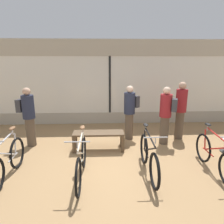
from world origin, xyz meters
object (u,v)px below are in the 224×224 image
Objects in this scene: bicycle_right at (149,157)px; customer_near_bench at (130,111)px; bicycle_left at (81,161)px; display_bench at (99,136)px; customer_by_window at (166,114)px; bicycle_far_right at (214,156)px; bicycle_far_left at (7,162)px; customer_mid_floor at (28,115)px; customer_near_rack at (181,109)px.

customer_near_bench is (-0.15, 2.07, 0.53)m from bicycle_right.
display_bench is (0.33, 1.40, 0.02)m from bicycle_left.
display_bench is 0.82× the size of customer_by_window.
bicycle_far_right is 1.02× the size of customer_by_window.
bicycle_far_right is (4.45, 0.08, -0.01)m from bicycle_far_left.
bicycle_far_left is at bearing -178.34° from bicycle_right.
bicycle_right reaches higher than display_bench.
customer_near_bench is (-1.00, 0.44, -0.01)m from customer_by_window.
customer_by_window is (-0.62, 1.63, 0.54)m from bicycle_far_right.
customer_mid_floor is at bearing 160.18° from bicycle_far_right.
customer_mid_floor reaches higher than bicycle_right.
customer_near_rack reaches higher than bicycle_right.
bicycle_far_left is 4.23m from customer_by_window.
bicycle_far_right is 1.24× the size of display_bench.
display_bench is at bearing 35.90° from bicycle_far_left.
bicycle_far_right is (2.91, 0.13, -0.01)m from bicycle_left.
display_bench is 1.35m from customer_near_bench.
bicycle_far_right is at bearing 1.04° from bicycle_far_left.
display_bench is at bearing 153.88° from bicycle_far_right.
customer_near_rack is 1.07× the size of customer_near_bench.
customer_near_bench is at bearing 94.17° from bicycle_right.
bicycle_right is at bearing -125.42° from customer_near_rack.
bicycle_far_left is 0.98× the size of bicycle_right.
customer_mid_floor is 1.01× the size of customer_near_bench.
bicycle_far_left is 3.60m from customer_near_bench.
display_bench is at bearing -163.58° from customer_near_rack.
bicycle_far_right is at bearing -19.82° from customer_mid_floor.
bicycle_right is (2.98, 0.09, -0.00)m from bicycle_far_left.
bicycle_far_right is 1.02× the size of customer_mid_floor.
bicycle_left is 1.04× the size of customer_by_window.
bicycle_left reaches higher than display_bench.
bicycle_right is 1.47m from bicycle_far_right.
customer_near_bench is at bearing 128.01° from bicycle_far_right.
bicycle_far_left is 4.45m from bicycle_far_right.
bicycle_far_right is 0.96× the size of customer_near_rack.
customer_near_rack is (-0.04, 2.02, 0.57)m from bicycle_far_right.
bicycle_far_left is 1.82m from customer_mid_floor.
customer_near_rack reaches higher than bicycle_left.
customer_by_window and customer_mid_floor have the same top height.
bicycle_far_right is at bearing -69.26° from customer_by_window.
bicycle_far_right reaches higher than display_bench.
customer_near_rack is (2.55, 0.75, 0.54)m from display_bench.
display_bench is 0.77× the size of customer_near_rack.
bicycle_far_right is (1.47, -0.01, -0.00)m from bicycle_right.
bicycle_left reaches higher than bicycle_far_right.
customer_near_bench is at bearing 8.09° from customer_mid_floor.
bicycle_left is at bearing -103.15° from display_bench.
customer_by_window reaches higher than bicycle_far_left.
customer_by_window reaches higher than customer_near_bench.
customer_near_bench is at bearing 59.58° from bicycle_left.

